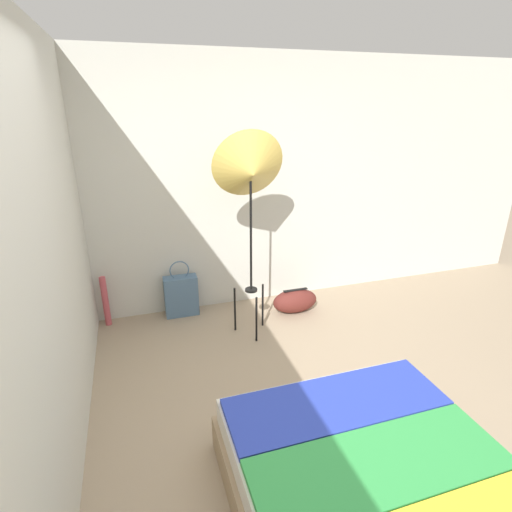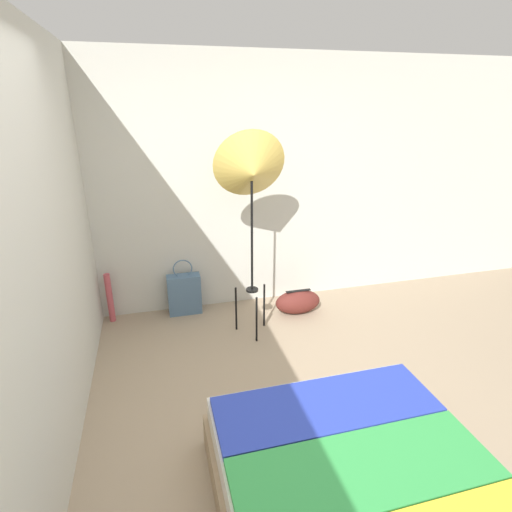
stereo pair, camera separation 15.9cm
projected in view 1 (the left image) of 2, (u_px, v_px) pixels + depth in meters
name	position (u px, v px, depth m)	size (l,w,h in m)	color
ground_plane	(303.00, 464.00, 2.51)	(14.00, 14.00, 0.00)	gray
wall_back	(218.00, 189.00, 4.08)	(8.00, 0.05, 2.60)	beige
wall_side_left	(56.00, 240.00, 2.55)	(0.05, 8.00, 2.60)	beige
photo_umbrella	(251.00, 172.00, 3.39)	(0.64, 0.41, 1.92)	black
tote_bag	(181.00, 295.00, 4.20)	(0.34, 0.15, 0.61)	slate
duffel_bag	(295.00, 301.00, 4.29)	(0.49, 0.25, 0.26)	#5B231E
paper_roll	(105.00, 301.00, 3.99)	(0.06, 0.06, 0.53)	#BC4C56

